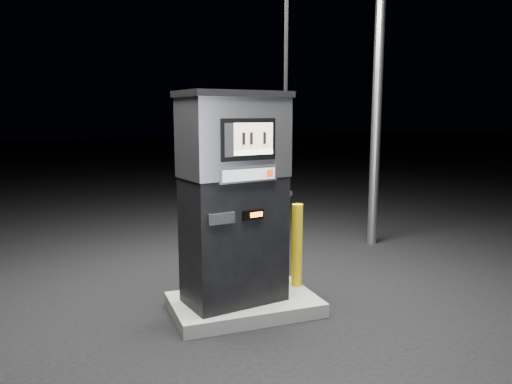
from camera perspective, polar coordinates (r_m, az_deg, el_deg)
name	(u,v)px	position (r m, az deg, el deg)	size (l,w,h in m)	color
ground	(244,311)	(5.74, -1.37, -13.41)	(80.00, 80.00, 0.00)	black
pump_island	(244,304)	(5.72, -1.37, -12.72)	(1.60, 1.00, 0.15)	#61615D
fuel_dispenser	(234,196)	(5.32, -2.51, -0.49)	(1.30, 0.86, 4.70)	black
bollard_left	(197,265)	(5.33, -6.80, -8.34)	(0.12, 0.12, 0.91)	gold
bollard_right	(297,245)	(5.96, 4.70, -6.08)	(0.13, 0.13, 0.99)	gold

